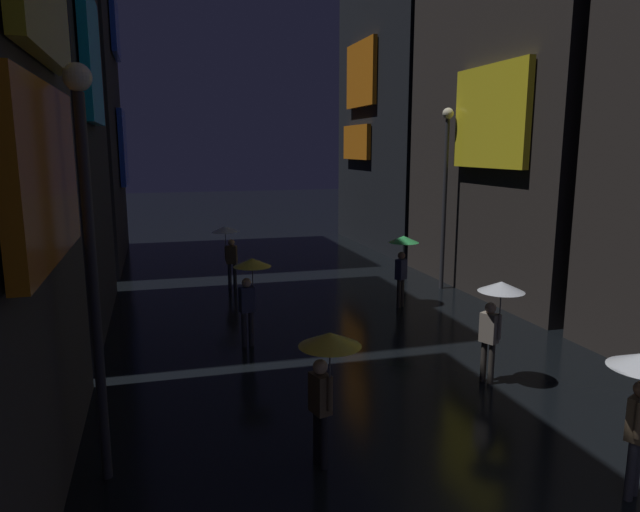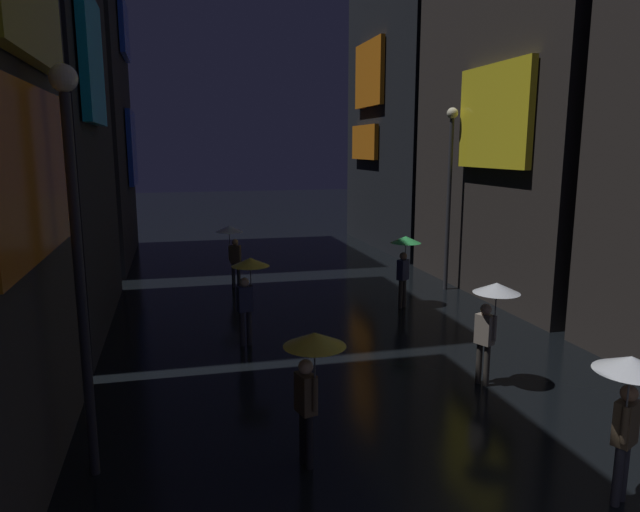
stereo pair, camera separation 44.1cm
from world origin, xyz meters
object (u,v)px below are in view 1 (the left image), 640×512
at_px(pedestrian_foreground_right_clear, 497,304).
at_px(streetlamp_left_near, 89,233).
at_px(pedestrian_midstreet_centre_yellow, 251,277).
at_px(pedestrian_far_right_clear, 227,240).
at_px(pedestrian_near_crossing_green, 403,251).
at_px(pedestrian_foreground_left_yellow, 327,362).
at_px(streetlamp_right_far, 445,179).

xyz_separation_m(pedestrian_foreground_right_clear, streetlamp_left_near, (-7.20, -1.36, 1.89)).
xyz_separation_m(pedestrian_midstreet_centre_yellow, pedestrian_foreground_right_clear, (4.27, -3.63, 0.00)).
distance_m(pedestrian_far_right_clear, pedestrian_foreground_right_clear, 10.29).
height_order(pedestrian_far_right_clear, pedestrian_near_crossing_green, same).
distance_m(pedestrian_midstreet_centre_yellow, pedestrian_near_crossing_green, 5.35).
xyz_separation_m(pedestrian_foreground_left_yellow, pedestrian_foreground_right_clear, (4.11, 2.03, 0.00)).
distance_m(pedestrian_far_right_clear, pedestrian_near_crossing_green, 5.94).
height_order(pedestrian_far_right_clear, pedestrian_midstreet_centre_yellow, same).
bearing_deg(pedestrian_near_crossing_green, streetlamp_right_far, 36.74).
relative_size(pedestrian_foreground_right_clear, streetlamp_left_near, 0.37).
distance_m(pedestrian_foreground_right_clear, streetlamp_right_far, 8.21).
xyz_separation_m(pedestrian_near_crossing_green, pedestrian_foreground_right_clear, (-0.61, -5.82, 0.00)).
distance_m(pedestrian_foreground_right_clear, streetlamp_left_near, 7.57).
xyz_separation_m(pedestrian_near_crossing_green, streetlamp_left_near, (-7.81, -7.18, 1.89)).
distance_m(pedestrian_near_crossing_green, pedestrian_foreground_left_yellow, 9.16).
height_order(streetlamp_left_near, streetlamp_right_far, streetlamp_right_far).
xyz_separation_m(pedestrian_foreground_left_yellow, streetlamp_left_near, (-3.09, 0.67, 1.89)).
bearing_deg(pedestrian_midstreet_centre_yellow, pedestrian_near_crossing_green, 24.12).
distance_m(streetlamp_left_near, streetlamp_right_far, 13.33).
bearing_deg(pedestrian_foreground_right_clear, pedestrian_far_right_clear, 113.46).
height_order(pedestrian_foreground_left_yellow, streetlamp_left_near, streetlamp_left_near).
height_order(pedestrian_far_right_clear, streetlamp_right_far, streetlamp_right_far).
xyz_separation_m(pedestrian_near_crossing_green, streetlamp_right_far, (2.19, 1.63, 2.00)).
bearing_deg(streetlamp_left_near, streetlamp_right_far, 41.40).
distance_m(pedestrian_far_right_clear, pedestrian_midstreet_centre_yellow, 5.81).
bearing_deg(pedestrian_foreground_left_yellow, pedestrian_foreground_right_clear, 26.33).
distance_m(pedestrian_foreground_left_yellow, streetlamp_right_far, 11.90).
height_order(pedestrian_foreground_left_yellow, streetlamp_right_far, streetlamp_right_far).
relative_size(pedestrian_far_right_clear, pedestrian_foreground_right_clear, 1.00).
distance_m(pedestrian_midstreet_centre_yellow, streetlamp_left_near, 6.09).
distance_m(pedestrian_foreground_left_yellow, streetlamp_left_near, 3.69).
bearing_deg(streetlamp_left_near, pedestrian_far_right_clear, 73.98).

